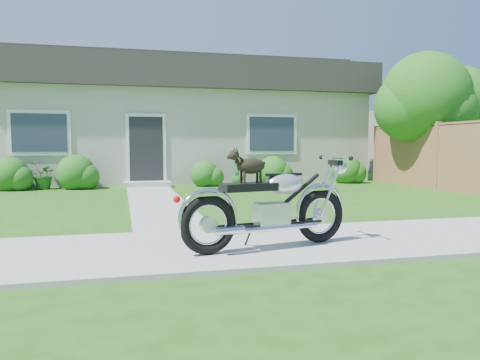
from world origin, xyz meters
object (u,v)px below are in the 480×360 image
tree_far (461,106)px  motorcycle_with_dog (271,205)px  tree_near (430,100)px  fence (438,156)px  potted_plant_right (237,173)px  house (183,120)px  potted_plant_left (42,175)px

tree_far → motorcycle_with_dog: (-11.10, -10.38, -2.21)m
tree_near → tree_far: size_ratio=0.94×
fence → potted_plant_right: bearing=151.0°
house → potted_plant_left: (-4.40, -3.44, -1.74)m
tree_near → potted_plant_left: bearing=170.8°
potted_plant_left → potted_plant_right: size_ratio=1.12×
tree_near → potted_plant_right: size_ratio=5.44×
potted_plant_right → fence: bearing=-29.0°
house → tree_near: house is taller
house → fence: house is taller
fence → potted_plant_left: bearing=165.3°
potted_plant_left → fence: bearing=-14.7°
house → tree_far: (10.56, -1.92, 0.60)m
house → potted_plant_left: size_ratio=15.14×
fence → tree_far: tree_far is taller
tree_far → tree_near: bearing=-138.9°
tree_far → motorcycle_with_dog: tree_far is taller
fence → potted_plant_left: (-10.71, 2.80, -0.52)m
fence → tree_near: size_ratio=1.64×
potted_plant_left → potted_plant_right: bearing=0.0°
fence → motorcycle_with_dog: fence is taller
tree_far → potted_plant_left: bearing=-174.2°
potted_plant_right → motorcycle_with_dog: bearing=-101.5°
potted_plant_right → tree_near: bearing=-18.1°
fence → tree_near: tree_near is taller
tree_near → potted_plant_left: size_ratio=4.84×
house → motorcycle_with_dog: (-0.54, -12.30, -1.61)m
potted_plant_right → motorcycle_with_dog: (-1.80, -8.86, 0.18)m
house → tree_far: size_ratio=2.93×
tree_near → tree_far: 5.05m
house → potted_plant_right: (1.25, -3.44, -1.79)m
fence → potted_plant_right: (-5.05, 2.80, -0.57)m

